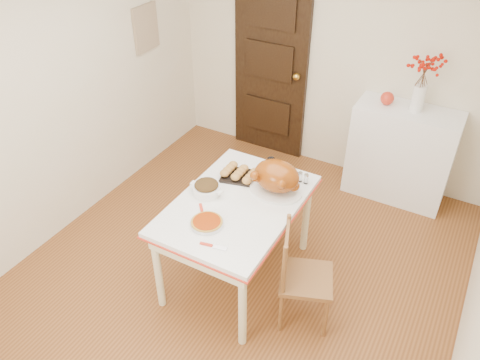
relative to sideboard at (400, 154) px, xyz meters
The scene contains 18 objects.
floor 2.03m from the sideboard, 115.52° to the right, with size 3.50×4.00×0.00m, color brown.
wall_back 1.16m from the sideboard, 165.49° to the left, with size 3.50×0.00×2.50m, color beige.
wall_left 3.24m from the sideboard, 145.60° to the right, with size 0.00×4.00×2.50m, color beige.
door_back 1.65m from the sideboard, behind, with size 0.85×0.06×2.06m, color black.
photo_board 2.83m from the sideboard, 167.33° to the right, with size 0.03×0.35×0.45m, color tan.
sideboard is the anchor object (origin of this frame).
kitchen_table 1.99m from the sideboard, 115.52° to the right, with size 0.89×1.30×0.78m, color white, non-canonical shape.
chair_oak 1.93m from the sideboard, 95.80° to the right, with size 0.38×0.38×0.86m, color brown, non-canonical shape.
berry_vase 0.75m from the sideboard, ahead, with size 0.27×0.27×0.53m, color white, non-canonical shape.
apple 0.60m from the sideboard, behind, with size 0.13×0.13×0.13m, color red.
turkey_platter 1.71m from the sideboard, 113.34° to the right, with size 0.43×0.34×0.27m, color maroon, non-canonical shape.
pumpkin_pie 2.33m from the sideboard, 113.33° to the right, with size 0.24×0.24×0.05m, color #8C2802.
stuffing_dish 2.15m from the sideboard, 121.75° to the right, with size 0.28×0.22×0.11m, color #3B2C13, non-canonical shape.
rolls_tray 1.82m from the sideboard, 123.76° to the right, with size 0.29×0.23×0.08m, color #BB8A3D, non-canonical shape.
pie_server 2.43m from the sideboard, 108.27° to the right, with size 0.20×0.06×0.01m, color silver, non-canonical shape.
carving_knife 2.30m from the sideboard, 115.86° to the right, with size 0.28×0.07×0.01m, color silver, non-canonical shape.
drinking_glass 1.55m from the sideboard, 122.85° to the right, with size 0.07×0.07×0.11m, color white.
shaker_pair 1.44m from the sideboard, 111.76° to the right, with size 0.09×0.03×0.09m, color white, non-canonical shape.
Camera 1 is at (1.42, -2.51, 3.06)m, focal length 35.95 mm.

